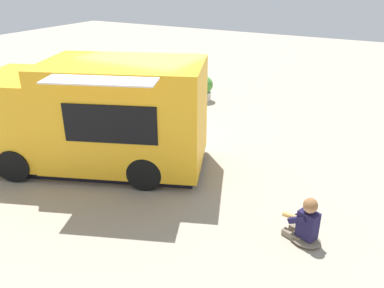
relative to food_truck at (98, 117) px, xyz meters
name	(u,v)px	position (x,y,z in m)	size (l,w,h in m)	color
ground_plane	(156,148)	(-0.59, -1.35, -1.17)	(40.00, 40.00, 0.00)	#AA9D88
food_truck	(98,117)	(0.00, 0.00, 0.00)	(5.22, 3.67, 2.41)	yellow
person_customer	(306,224)	(-4.79, 0.54, -0.82)	(0.77, 0.59, 0.84)	#7A6D5B
planter_flowering_far	(202,88)	(0.23, -5.44, -0.71)	(0.72, 0.72, 0.87)	beige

